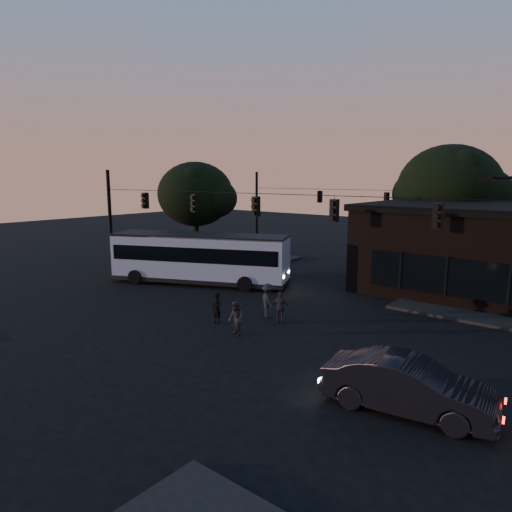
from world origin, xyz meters
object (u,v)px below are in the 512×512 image
Objects in this scene: pedestrian_a at (217,308)px; pedestrian_b at (236,319)px; bus at (200,256)px; pedestrian_d at (268,301)px; building at (501,251)px; pedestrian_c at (280,308)px; car at (408,386)px.

pedestrian_a is 1.99m from pedestrian_b.
pedestrian_d is at bearing -44.97° from bus.
building is 17.15m from pedestrian_b.
pedestrian_c reaches higher than pedestrian_b.
car is 10.19m from pedestrian_d.
building reaches higher than bus.
building is at bearing 90.49° from pedestrian_b.
pedestrian_c is at bearing -118.53° from building.
building is at bearing 59.27° from pedestrian_a.
pedestrian_a is 0.99× the size of pedestrian_b.
pedestrian_c is at bearing 40.72° from pedestrian_a.
car is at bearing -86.41° from building.
pedestrian_d is (-9.02, 4.74, 0.04)m from car.
pedestrian_a is at bearing -174.80° from pedestrian_b.
car is 3.27× the size of pedestrian_a.
pedestrian_c is (9.15, -3.44, -1.07)m from bus.
car is 8.67m from pedestrian_b.
pedestrian_c is at bearing 104.94° from pedestrian_b.
building reaches higher than pedestrian_a.
pedestrian_d is at bearing -39.44° from pedestrian_c.
bus is 9.84m from pedestrian_c.
bus reaches higher than pedestrian_d.
pedestrian_b is 0.99× the size of pedestrian_c.
pedestrian_d reaches higher than pedestrian_a.
pedestrian_b is (-8.50, 1.73, -0.05)m from car.
car is at bearing -48.69° from bus.
pedestrian_d is at bearing 61.46° from pedestrian_a.
pedestrian_b is 0.89× the size of pedestrian_d.
car is 9.09m from pedestrian_c.
pedestrian_d is at bearing 126.16° from pedestrian_b.
pedestrian_c is (-6.89, -12.68, -1.92)m from building.
pedestrian_a is (-10.36, 2.45, -0.06)m from car.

